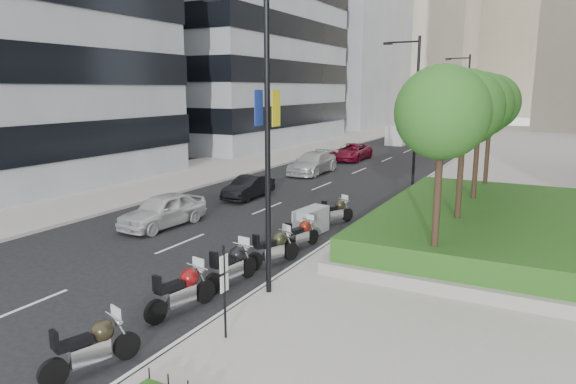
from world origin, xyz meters
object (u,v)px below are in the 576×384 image
Objects in this scene: car_b at (249,187)px; car_c at (313,163)px; lamp_post_0 at (263,127)px; motorcycle_1 at (182,290)px; lamp_post_1 at (414,107)px; motorcycle_4 at (301,234)px; motorcycle_2 at (232,265)px; motorcycle_0 at (93,346)px; motorcycle_3 at (274,248)px; car_a at (163,210)px; lamp_post_2 at (465,101)px; car_d at (351,152)px; motorcycle_5 at (311,221)px; motorcycle_6 at (336,211)px; parking_sign at (224,287)px; delivery_van at (400,135)px.

car_b is 9.51m from car_c.
lamp_post_0 is 3.71× the size of motorcycle_1.
motorcycle_4 is (-1.06, -12.31, -4.49)m from lamp_post_1.
motorcycle_0 is at bearing -172.76° from motorcycle_2.
car_a reaches higher than motorcycle_3.
car_b is at bearing -108.57° from lamp_post_2.
motorcycle_4 is at bearing 102.77° from lamp_post_0.
lamp_post_0 reaches higher than motorcycle_0.
motorcycle_1 is 0.47× the size of car_d.
lamp_post_1 is at bearing -90.00° from lamp_post_2.
lamp_post_0 is 5.08m from motorcycle_1.
motorcycle_0 is (-1.18, -40.42, -4.45)m from lamp_post_2.
car_a reaches higher than motorcycle_5.
motorcycle_6 is at bearing -2.08° from motorcycle_5.
car_a is at bearing 93.67° from motorcycle_3.
parking_sign is 7.93m from motorcycle_4.
motorcycle_0 is at bearing -80.35° from delivery_van.
lamp_post_2 reaches higher than motorcycle_4.
motorcycle_2 is 29.75m from car_d.
lamp_post_2 is 30.66m from motorcycle_4.
lamp_post_1 is 18.00m from lamp_post_2.
lamp_post_0 reaches higher than motorcycle_6.
car_d is at bearing -88.77° from delivery_van.
lamp_post_2 is 2.04× the size of car_a.
car_d is at bearing 22.68° from motorcycle_5.
motorcycle_0 is 1.07× the size of motorcycle_6.
motorcycle_5 is at bearing 27.76° from motorcycle_4.
lamp_post_0 is 1.00× the size of lamp_post_2.
motorcycle_3 is (-1.07, -32.47, -4.45)m from lamp_post_2.
car_a is at bearing -88.19° from delivery_van.
lamp_post_0 is 4.61m from motorcycle_2.
car_b is at bearing -145.81° from lamp_post_1.
motorcycle_2 is (-1.31, 0.25, -4.41)m from lamp_post_0.
motorcycle_3 is at bearing 6.42° from motorcycle_1.
motorcycle_6 is at bearing 9.91° from motorcycle_1.
delivery_van is (-7.10, 41.49, 0.36)m from motorcycle_3.
delivery_van is (-6.89, 35.26, 0.39)m from motorcycle_6.
motorcycle_1 is 9.49m from car_a.
lamp_post_0 is 2.04× the size of car_a.
delivery_van is at bearing 34.06° from motorcycle_6.
lamp_post_1 is at bearing -56.25° from car_d.
lamp_post_2 reaches higher than motorcycle_1.
lamp_post_1 reaches higher than motorcycle_5.
motorcycle_6 is 7.87m from car_a.
lamp_post_2 is at bearing 2.95° from motorcycle_5.
car_a reaches higher than car_b.
car_b reaches higher than motorcycle_5.
lamp_post_0 is at bearing -56.36° from car_b.
car_d is (-6.99, 20.42, 0.13)m from motorcycle_6.
lamp_post_0 is 5.23m from motorcycle_3.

